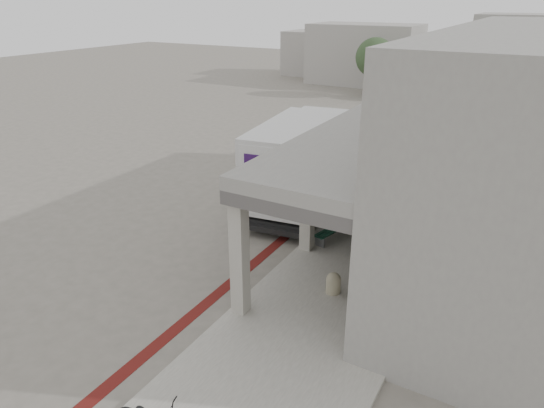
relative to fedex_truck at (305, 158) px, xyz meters
The scene contains 12 objects.
ground 4.83m from the fedex_truck, 90.87° to the right, with size 120.00×120.00×0.00m, color #686259.
bike_lane_stripe 3.21m from the fedex_truck, 69.25° to the right, with size 0.35×40.00×0.01m, color #561411.
sidewalk 6.21m from the fedex_truck, 48.61° to the right, with size 4.40×28.00×0.12m, color gray.
transit_building 6.94m from the fedex_truck, ahead, with size 7.60×17.00×7.00m.
distant_backdrop 31.57m from the fedex_truck, 95.29° to the left, with size 28.00×10.00×6.50m.
tree_left 24.12m from the fedex_truck, 102.15° to the left, with size 3.20×3.20×4.80m.
tree_mid 25.65m from the fedex_truck, 85.67° to the left, with size 3.20×3.20×4.80m.
fedex_truck is the anchor object (origin of this frame).
bench 4.13m from the fedex_truck, 49.22° to the right, with size 0.76×1.75×0.40m.
bollard_near 7.22m from the fedex_truck, 57.29° to the right, with size 0.41×0.41×0.62m.
bollard_far 5.98m from the fedex_truck, 43.51° to the right, with size 0.41×0.41×0.62m.
utility_cabinet 4.96m from the fedex_truck, 27.27° to the right, with size 0.47×0.63×1.05m, color slate.
Camera 1 is at (8.12, -12.44, 7.81)m, focal length 32.00 mm.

